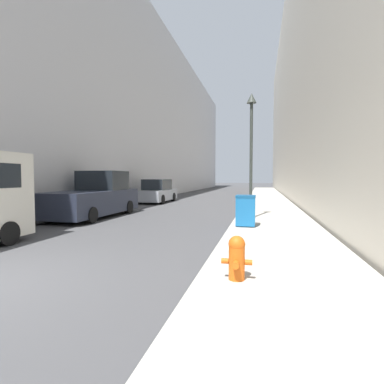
% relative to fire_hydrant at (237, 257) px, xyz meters
% --- Properties ---
extents(sidewalk_right, '(3.06, 60.00, 0.12)m').
position_rel_fire_hydrant_xyz_m(sidewalk_right, '(0.86, 16.83, -0.44)').
color(sidewalk_right, '#ADA89E').
rests_on(sidewalk_right, ground).
extents(building_left_glass, '(12.00, 60.00, 16.18)m').
position_rel_fire_hydrant_xyz_m(building_left_glass, '(-14.64, 24.83, 7.59)').
color(building_left_glass, '#BCBCC1').
rests_on(building_left_glass, ground).
extents(building_right_stone, '(12.00, 60.00, 20.05)m').
position_rel_fire_hydrant_xyz_m(building_right_stone, '(8.49, 24.83, 9.53)').
color(building_right_stone, beige).
rests_on(building_right_stone, ground).
extents(fire_hydrant, '(0.50, 0.39, 0.72)m').
position_rel_fire_hydrant_xyz_m(fire_hydrant, '(0.00, 0.00, 0.00)').
color(fire_hydrant, '#D15614').
rests_on(fire_hydrant, sidewalk_right).
extents(trash_bin, '(0.66, 0.70, 1.06)m').
position_rel_fire_hydrant_xyz_m(trash_bin, '(-0.14, 5.52, 0.17)').
color(trash_bin, '#19609E').
rests_on(trash_bin, sidewalk_right).
extents(lamppost, '(0.39, 0.39, 5.05)m').
position_rel_fire_hydrant_xyz_m(lamppost, '(-0.04, 7.54, 2.82)').
color(lamppost, '#2D332D').
rests_on(lamppost, sidewalk_right).
extents(pickup_truck, '(2.19, 5.42, 2.10)m').
position_rel_fire_hydrant_xyz_m(pickup_truck, '(-7.06, 7.46, 0.37)').
color(pickup_truck, '#232838').
rests_on(pickup_truck, ground).
extents(parked_sedan_near, '(1.85, 4.39, 1.67)m').
position_rel_fire_hydrant_xyz_m(parked_sedan_near, '(-6.96, 15.60, 0.25)').
color(parked_sedan_near, '#A3A8B2').
rests_on(parked_sedan_near, ground).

